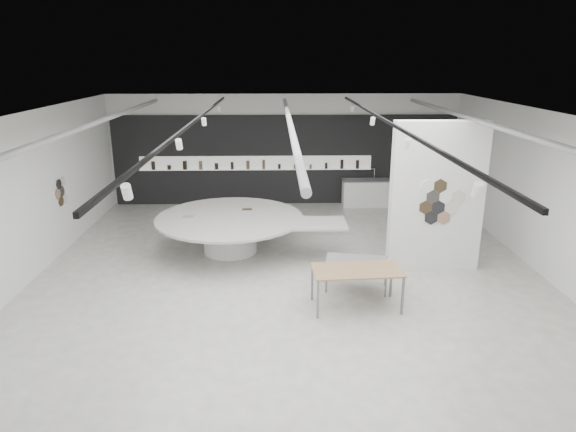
{
  "coord_description": "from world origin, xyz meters",
  "views": [
    {
      "loc": [
        -0.32,
        -10.65,
        4.97
      ],
      "look_at": [
        -0.02,
        1.2,
        1.29
      ],
      "focal_mm": 32.0,
      "sensor_mm": 36.0,
      "label": 1
    }
  ],
  "objects_px": {
    "partition_column": "(437,197)",
    "sample_table_wood": "(357,272)",
    "display_island": "(233,229)",
    "sample_table_stone": "(357,262)",
    "kitchen_counter": "(366,193)"
  },
  "relations": [
    {
      "from": "partition_column",
      "to": "sample_table_wood",
      "type": "height_order",
      "value": "partition_column"
    },
    {
      "from": "display_island",
      "to": "sample_table_wood",
      "type": "xyz_separation_m",
      "value": [
        2.78,
        -3.25,
        0.14
      ]
    },
    {
      "from": "sample_table_stone",
      "to": "kitchen_counter",
      "type": "height_order",
      "value": "kitchen_counter"
    },
    {
      "from": "display_island",
      "to": "sample_table_wood",
      "type": "distance_m",
      "value": 4.28
    },
    {
      "from": "sample_table_wood",
      "to": "sample_table_stone",
      "type": "distance_m",
      "value": 0.9
    },
    {
      "from": "partition_column",
      "to": "sample_table_wood",
      "type": "distance_m",
      "value": 3.16
    },
    {
      "from": "partition_column",
      "to": "sample_table_stone",
      "type": "distance_m",
      "value": 2.62
    },
    {
      "from": "display_island",
      "to": "kitchen_counter",
      "type": "relative_size",
      "value": 3.02
    },
    {
      "from": "sample_table_wood",
      "to": "kitchen_counter",
      "type": "bearing_deg",
      "value": 78.9
    },
    {
      "from": "sample_table_stone",
      "to": "partition_column",
      "type": "bearing_deg",
      "value": 30.06
    },
    {
      "from": "sample_table_wood",
      "to": "kitchen_counter",
      "type": "xyz_separation_m",
      "value": [
        1.49,
        7.58,
        -0.32
      ]
    },
    {
      "from": "partition_column",
      "to": "sample_table_wood",
      "type": "xyz_separation_m",
      "value": [
        -2.18,
        -2.05,
        -1.02
      ]
    },
    {
      "from": "sample_table_wood",
      "to": "kitchen_counter",
      "type": "height_order",
      "value": "kitchen_counter"
    },
    {
      "from": "sample_table_wood",
      "to": "partition_column",
      "type": "bearing_deg",
      "value": 43.3
    },
    {
      "from": "partition_column",
      "to": "display_island",
      "type": "relative_size",
      "value": 0.73
    }
  ]
}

